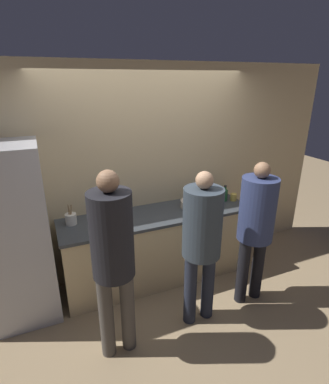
{
  "coord_description": "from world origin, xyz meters",
  "views": [
    {
      "loc": [
        -1.2,
        -2.67,
        2.41
      ],
      "look_at": [
        0.0,
        0.15,
        1.24
      ],
      "focal_mm": 28.0,
      "sensor_mm": 36.0,
      "label": 1
    }
  ],
  "objects_px": {
    "bottle_green": "(225,195)",
    "cup_yellow": "(234,197)",
    "person_center": "(202,236)",
    "utensil_crock": "(71,219)",
    "person_right": "(256,221)",
    "refrigerator": "(15,236)",
    "fruit_bowl": "(191,204)",
    "person_left": "(113,252)"
  },
  "relations": [
    {
      "from": "refrigerator",
      "to": "fruit_bowl",
      "type": "height_order",
      "value": "refrigerator"
    },
    {
      "from": "utensil_crock",
      "to": "bottle_green",
      "type": "distance_m",
      "value": 1.95
    },
    {
      "from": "fruit_bowl",
      "to": "bottle_green",
      "type": "distance_m",
      "value": 0.51
    },
    {
      "from": "person_center",
      "to": "fruit_bowl",
      "type": "xyz_separation_m",
      "value": [
        0.34,
        0.84,
        -0.05
      ]
    },
    {
      "from": "cup_yellow",
      "to": "utensil_crock",
      "type": "bearing_deg",
      "value": 176.52
    },
    {
      "from": "refrigerator",
      "to": "person_right",
      "type": "height_order",
      "value": "refrigerator"
    },
    {
      "from": "person_center",
      "to": "utensil_crock",
      "type": "distance_m",
      "value": 1.46
    },
    {
      "from": "bottle_green",
      "to": "cup_yellow",
      "type": "relative_size",
      "value": 2.3
    },
    {
      "from": "person_right",
      "to": "fruit_bowl",
      "type": "distance_m",
      "value": 0.87
    },
    {
      "from": "person_left",
      "to": "bottle_green",
      "type": "height_order",
      "value": "person_left"
    },
    {
      "from": "person_center",
      "to": "bottle_green",
      "type": "height_order",
      "value": "person_center"
    },
    {
      "from": "utensil_crock",
      "to": "bottle_green",
      "type": "xyz_separation_m",
      "value": [
        1.95,
        -0.08,
        0.02
      ]
    },
    {
      "from": "person_center",
      "to": "cup_yellow",
      "type": "height_order",
      "value": "person_center"
    },
    {
      "from": "utensil_crock",
      "to": "refrigerator",
      "type": "bearing_deg",
      "value": -167.06
    },
    {
      "from": "person_left",
      "to": "person_right",
      "type": "bearing_deg",
      "value": 4.03
    },
    {
      "from": "bottle_green",
      "to": "refrigerator",
      "type": "bearing_deg",
      "value": -178.98
    },
    {
      "from": "utensil_crock",
      "to": "cup_yellow",
      "type": "height_order",
      "value": "utensil_crock"
    },
    {
      "from": "person_left",
      "to": "utensil_crock",
      "type": "distance_m",
      "value": 1.05
    },
    {
      "from": "refrigerator",
      "to": "person_left",
      "type": "bearing_deg",
      "value": -48.38
    },
    {
      "from": "cup_yellow",
      "to": "fruit_bowl",
      "type": "bearing_deg",
      "value": 178.76
    },
    {
      "from": "person_right",
      "to": "fruit_bowl",
      "type": "relative_size",
      "value": 5.98
    },
    {
      "from": "person_left",
      "to": "bottle_green",
      "type": "bearing_deg",
      "value": 28.37
    },
    {
      "from": "refrigerator",
      "to": "utensil_crock",
      "type": "height_order",
      "value": "refrigerator"
    },
    {
      "from": "refrigerator",
      "to": "person_left",
      "type": "relative_size",
      "value": 1.05
    },
    {
      "from": "person_right",
      "to": "person_center",
      "type": "bearing_deg",
      "value": -176.07
    },
    {
      "from": "utensil_crock",
      "to": "cup_yellow",
      "type": "distance_m",
      "value": 2.07
    },
    {
      "from": "person_left",
      "to": "person_right",
      "type": "relative_size",
      "value": 1.08
    },
    {
      "from": "person_left",
      "to": "utensil_crock",
      "type": "xyz_separation_m",
      "value": [
        -0.23,
        1.02,
        -0.11
      ]
    },
    {
      "from": "person_right",
      "to": "cup_yellow",
      "type": "height_order",
      "value": "person_right"
    },
    {
      "from": "fruit_bowl",
      "to": "bottle_green",
      "type": "height_order",
      "value": "bottle_green"
    },
    {
      "from": "person_center",
      "to": "fruit_bowl",
      "type": "relative_size",
      "value": 5.98
    },
    {
      "from": "bottle_green",
      "to": "person_left",
      "type": "bearing_deg",
      "value": -151.63
    },
    {
      "from": "person_center",
      "to": "bottle_green",
      "type": "distance_m",
      "value": 1.21
    },
    {
      "from": "refrigerator",
      "to": "utensil_crock",
      "type": "bearing_deg",
      "value": 12.94
    },
    {
      "from": "person_left",
      "to": "fruit_bowl",
      "type": "relative_size",
      "value": 6.47
    },
    {
      "from": "person_center",
      "to": "utensil_crock",
      "type": "relative_size",
      "value": 7.01
    },
    {
      "from": "bottle_green",
      "to": "cup_yellow",
      "type": "distance_m",
      "value": 0.12
    },
    {
      "from": "person_center",
      "to": "person_right",
      "type": "bearing_deg",
      "value": 3.93
    },
    {
      "from": "person_center",
      "to": "fruit_bowl",
      "type": "bearing_deg",
      "value": 68.25
    },
    {
      "from": "person_center",
      "to": "cup_yellow",
      "type": "xyz_separation_m",
      "value": [
        0.96,
        0.83,
        -0.05
      ]
    },
    {
      "from": "refrigerator",
      "to": "bottle_green",
      "type": "bearing_deg",
      "value": 1.02
    },
    {
      "from": "person_right",
      "to": "cup_yellow",
      "type": "xyz_separation_m",
      "value": [
        0.27,
        0.78,
        -0.05
      ]
    }
  ]
}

